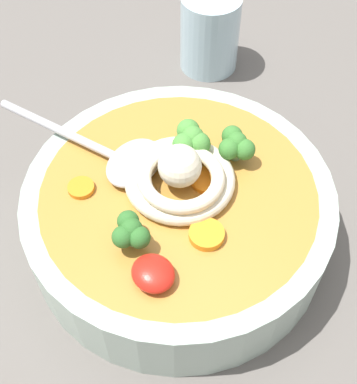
% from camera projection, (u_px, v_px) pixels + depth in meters
% --- Properties ---
extents(table_slab, '(1.21, 1.21, 0.04)m').
position_uv_depth(table_slab, '(161.00, 241.00, 0.53)').
color(table_slab, '#5B5651').
rests_on(table_slab, ground).
extents(soup_bowl, '(0.27, 0.27, 0.07)m').
position_uv_depth(soup_bowl, '(178.00, 214.00, 0.48)').
color(soup_bowl, '#9EB2A3').
rests_on(soup_bowl, table_slab).
extents(noodle_pile, '(0.11, 0.10, 0.04)m').
position_uv_depth(noodle_pile, '(180.00, 176.00, 0.45)').
color(noodle_pile, beige).
rests_on(noodle_pile, soup_bowl).
extents(soup_spoon, '(0.17, 0.08, 0.02)m').
position_uv_depth(soup_spoon, '(119.00, 158.00, 0.47)').
color(soup_spoon, '#B7B7BC').
rests_on(soup_spoon, soup_bowl).
extents(chili_sauce_dollop, '(0.04, 0.03, 0.02)m').
position_uv_depth(chili_sauce_dollop, '(153.00, 273.00, 0.40)').
color(chili_sauce_dollop, red).
rests_on(chili_sauce_dollop, soup_bowl).
extents(broccoli_floret_far, '(0.03, 0.03, 0.03)m').
position_uv_depth(broccoli_floret_far, '(131.00, 231.00, 0.41)').
color(broccoli_floret_far, '#7A9E60').
rests_on(broccoli_floret_far, soup_bowl).
extents(broccoli_floret_beside_chili, '(0.04, 0.03, 0.03)m').
position_uv_depth(broccoli_floret_beside_chili, '(236.00, 144.00, 0.47)').
color(broccoli_floret_beside_chili, '#7A9E60').
rests_on(broccoli_floret_beside_chili, soup_bowl).
extents(broccoli_floret_beside_noodles, '(0.04, 0.04, 0.03)m').
position_uv_depth(broccoli_floret_beside_noodles, '(192.00, 140.00, 0.47)').
color(broccoli_floret_beside_noodles, '#7A9E60').
rests_on(broccoli_floret_beside_noodles, soup_bowl).
extents(carrot_slice_front, '(0.03, 0.03, 0.00)m').
position_uv_depth(carrot_slice_front, '(207.00, 180.00, 0.46)').
color(carrot_slice_front, orange).
rests_on(carrot_slice_front, soup_bowl).
extents(carrot_slice_right, '(0.03, 0.03, 0.01)m').
position_uv_depth(carrot_slice_right, '(207.00, 234.00, 0.43)').
color(carrot_slice_right, orange).
rests_on(carrot_slice_right, soup_bowl).
extents(carrot_slice_rear, '(0.02, 0.02, 0.00)m').
position_uv_depth(carrot_slice_rear, '(81.00, 188.00, 0.46)').
color(carrot_slice_rear, orange).
rests_on(carrot_slice_rear, soup_bowl).
extents(drinking_glass, '(0.07, 0.07, 0.09)m').
position_uv_depth(drinking_glass, '(210.00, 32.00, 0.63)').
color(drinking_glass, silver).
rests_on(drinking_glass, table_slab).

